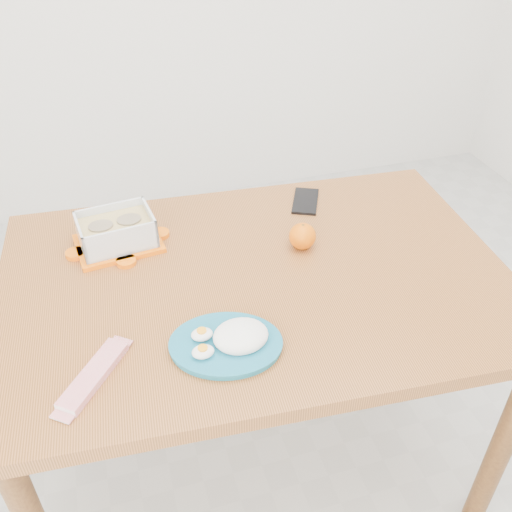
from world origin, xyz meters
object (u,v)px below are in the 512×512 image
object	(u,v)px
rice_plate	(230,340)
smartphone	(305,201)
food_container	(117,231)
orange_fruit	(302,236)
dining_table	(256,301)

from	to	relation	value
rice_plate	smartphone	size ratio (longest dim) A/B	2.08
smartphone	food_container	bearing A→B (deg)	-148.43
orange_fruit	rice_plate	size ratio (longest dim) A/B	0.24
orange_fruit	dining_table	bearing A→B (deg)	-153.01
orange_fruit	smartphone	bearing A→B (deg)	66.74
dining_table	rice_plate	world-z (taller)	rice_plate
orange_fruit	smartphone	distance (m)	0.24
dining_table	smartphone	size ratio (longest dim) A/B	9.28
rice_plate	smartphone	xyz separation A→B (m)	(0.37, 0.52, -0.02)
food_container	rice_plate	size ratio (longest dim) A/B	0.80
dining_table	food_container	world-z (taller)	food_container
food_container	rice_plate	distance (m)	0.50
orange_fruit	rice_plate	xyz separation A→B (m)	(-0.28, -0.30, -0.01)
dining_table	smartphone	distance (m)	0.39
food_container	orange_fruit	distance (m)	0.50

